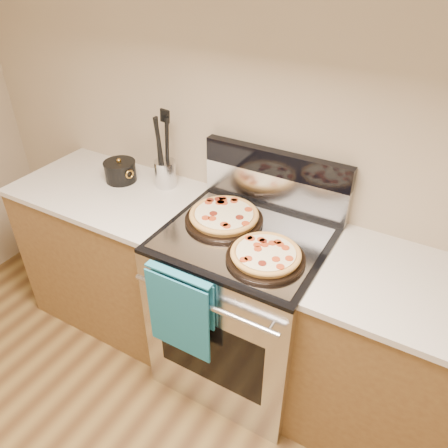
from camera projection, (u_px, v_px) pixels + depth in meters
The scene contains 16 objects.
wall_back at pixel (283, 123), 2.03m from camera, with size 4.00×4.00×0.00m, color tan.
range_body at pixel (243, 308), 2.29m from camera, with size 0.76×0.68×0.90m, color #B7B7BC.
oven_window at pixel (210, 353), 2.05m from camera, with size 0.56×0.01×0.40m, color black.
cooktop at pixel (245, 237), 2.03m from camera, with size 0.76×0.68×0.02m, color black.
backsplash_lower at pixel (274, 190), 2.19m from camera, with size 0.76×0.06×0.18m, color silver.
backsplash_upper at pixel (276, 163), 2.11m from camera, with size 0.76×0.06×0.12m, color black.
oven_handle at pixel (203, 304), 1.82m from camera, with size 0.03×0.03×0.70m, color silver.
dish_towel at pixel (181, 311), 1.93m from camera, with size 0.32×0.05×0.42m, color teal, non-canonical shape.
foil_sheet at pixel (242, 238), 2.00m from camera, with size 0.70×0.55×0.01m, color gray.
cabinet_left at pixel (118, 255), 2.68m from camera, with size 1.00×0.62×0.88m, color brown.
countertop_left at pixel (107, 190), 2.42m from camera, with size 1.02×0.64×0.03m, color beige.
cabinet_right at pixel (420, 376), 1.95m from camera, with size 1.00×0.62×0.88m, color brown.
pepperoni_pizza_back at pixel (224, 217), 2.10m from camera, with size 0.37×0.37×0.05m, color #B77537, non-canonical shape.
pepperoni_pizza_front at pixel (266, 255), 1.85m from camera, with size 0.34×0.34×0.05m, color #B77537, non-canonical shape.
utensil_crock at pixel (166, 173), 2.40m from camera, with size 0.12×0.12×0.15m, color silver.
saucepan at pixel (120, 172), 2.46m from camera, with size 0.17×0.17×0.11m, color black.
Camera 1 is at (0.73, 0.18, 2.10)m, focal length 35.00 mm.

